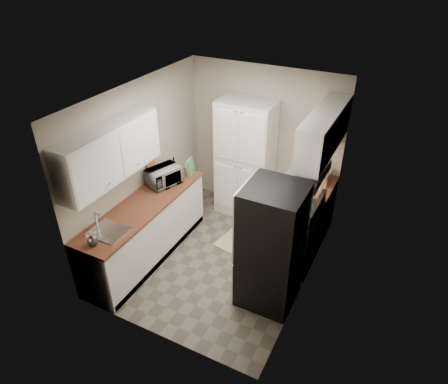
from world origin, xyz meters
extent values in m
plane|color=#665B4C|center=(0.00, 0.00, 0.00)|extent=(3.20, 3.20, 0.00)
cube|color=#B3A791|center=(0.00, 1.60, 1.25)|extent=(2.60, 0.04, 2.50)
cube|color=#B3A791|center=(0.00, -1.60, 1.25)|extent=(2.60, 0.04, 2.50)
cube|color=#B3A791|center=(-1.30, 0.00, 1.25)|extent=(0.04, 3.20, 2.50)
cube|color=#B3A791|center=(1.30, 0.00, 1.25)|extent=(0.04, 3.20, 2.50)
cube|color=white|center=(0.00, 0.00, 2.50)|extent=(2.60, 3.20, 0.04)
cube|color=white|center=(-1.13, -0.75, 1.83)|extent=(0.33, 1.60, 0.70)
cube|color=white|center=(1.13, 0.82, 1.89)|extent=(0.33, 1.55, 0.58)
cube|color=#99999E|center=(1.07, 0.39, 1.52)|extent=(0.45, 0.76, 0.13)
cube|color=#B7B7BC|center=(-0.99, -1.15, 0.93)|extent=(0.45, 0.40, 0.02)
cube|color=brown|center=(-1.29, 0.20, 1.18)|extent=(0.02, 0.22, 0.22)
cube|color=white|center=(-0.20, 1.32, 1.00)|extent=(0.90, 0.55, 2.00)
cube|color=white|center=(-0.99, -0.43, 0.44)|extent=(0.60, 2.30, 0.88)
cube|color=brown|center=(-0.99, -0.43, 0.90)|extent=(0.63, 2.33, 0.04)
cube|color=white|center=(0.99, 1.19, 0.44)|extent=(0.60, 0.80, 0.88)
cube|color=brown|center=(0.99, 1.19, 0.90)|extent=(0.63, 0.83, 0.04)
cube|color=#B7B7BC|center=(0.97, 0.39, 0.45)|extent=(0.64, 0.76, 0.90)
cube|color=black|center=(0.97, 0.39, 0.92)|extent=(0.66, 0.78, 0.03)
cube|color=black|center=(1.26, 0.39, 1.02)|extent=(0.06, 0.76, 0.22)
cube|color=#D9958D|center=(0.60, 0.25, 0.55)|extent=(0.01, 0.16, 0.42)
cube|color=beige|center=(0.60, 0.49, 0.55)|extent=(0.01, 0.16, 0.42)
cube|color=#B7B7BC|center=(0.94, -0.41, 0.85)|extent=(0.70, 0.72, 1.70)
imported|color=#A7A6AA|center=(-1.02, 0.16, 1.06)|extent=(0.48, 0.58, 0.27)
cylinder|color=black|center=(-1.06, 0.49, 1.06)|extent=(0.07, 0.07, 0.27)
imported|color=silver|center=(-0.98, -1.44, 0.99)|extent=(0.14, 0.14, 0.14)
cube|color=#3E8E47|center=(-0.81, 0.60, 1.05)|extent=(0.06, 0.21, 0.27)
cube|color=silver|center=(1.08, 1.31, 1.02)|extent=(0.27, 0.34, 0.19)
cube|color=#D1C488|center=(0.10, 0.56, 0.01)|extent=(0.66, 0.91, 0.01)
camera|label=1|loc=(2.15, -4.08, 4.04)|focal=32.00mm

